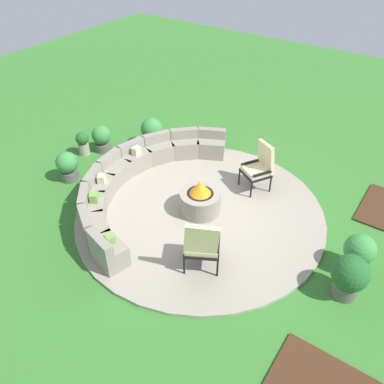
{
  "coord_description": "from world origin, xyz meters",
  "views": [
    {
      "loc": [
        -5.16,
        -3.37,
        5.32
      ],
      "look_at": [
        0.0,
        0.2,
        0.45
      ],
      "focal_mm": 36.44,
      "sensor_mm": 36.0,
      "label": 1
    }
  ],
  "objects_px": {
    "curved_stone_bench": "(137,179)",
    "potted_plant_4": "(102,138)",
    "potted_plant_1": "(83,143)",
    "fire_pit": "(200,200)",
    "potted_plant_0": "(349,276)",
    "lounge_chair_front_left": "(202,244)",
    "lounge_chair_front_right": "(260,166)",
    "potted_plant_3": "(68,165)",
    "potted_plant_5": "(359,252)",
    "potted_plant_2": "(152,131)"
  },
  "relations": [
    {
      "from": "potted_plant_0",
      "to": "potted_plant_1",
      "type": "distance_m",
      "value": 6.82
    },
    {
      "from": "potted_plant_4",
      "to": "lounge_chair_front_right",
      "type": "bearing_deg",
      "value": -79.4
    },
    {
      "from": "lounge_chair_front_right",
      "to": "potted_plant_5",
      "type": "relative_size",
      "value": 1.46
    },
    {
      "from": "potted_plant_3",
      "to": "lounge_chair_front_right",
      "type": "bearing_deg",
      "value": -60.51
    },
    {
      "from": "lounge_chair_front_left",
      "to": "potted_plant_2",
      "type": "bearing_deg",
      "value": 111.12
    },
    {
      "from": "potted_plant_0",
      "to": "potted_plant_1",
      "type": "xyz_separation_m",
      "value": [
        0.61,
        6.79,
        -0.13
      ]
    },
    {
      "from": "curved_stone_bench",
      "to": "potted_plant_0",
      "type": "distance_m",
      "value": 4.66
    },
    {
      "from": "potted_plant_0",
      "to": "potted_plant_1",
      "type": "bearing_deg",
      "value": 84.89
    },
    {
      "from": "potted_plant_1",
      "to": "potted_plant_5",
      "type": "xyz_separation_m",
      "value": [
        0.04,
        -6.77,
        0.09
      ]
    },
    {
      "from": "fire_pit",
      "to": "potted_plant_4",
      "type": "relative_size",
      "value": 1.23
    },
    {
      "from": "curved_stone_bench",
      "to": "potted_plant_3",
      "type": "relative_size",
      "value": 6.55
    },
    {
      "from": "curved_stone_bench",
      "to": "potted_plant_2",
      "type": "xyz_separation_m",
      "value": [
        1.71,
        0.97,
        0.09
      ]
    },
    {
      "from": "potted_plant_0",
      "to": "potted_plant_4",
      "type": "height_order",
      "value": "potted_plant_0"
    },
    {
      "from": "fire_pit",
      "to": "curved_stone_bench",
      "type": "height_order",
      "value": "fire_pit"
    },
    {
      "from": "lounge_chair_front_right",
      "to": "potted_plant_5",
      "type": "distance_m",
      "value": 2.73
    },
    {
      "from": "potted_plant_3",
      "to": "fire_pit",
      "type": "bearing_deg",
      "value": -77.03
    },
    {
      "from": "potted_plant_3",
      "to": "potted_plant_4",
      "type": "height_order",
      "value": "potted_plant_3"
    },
    {
      "from": "curved_stone_bench",
      "to": "potted_plant_4",
      "type": "relative_size",
      "value": 6.83
    },
    {
      "from": "potted_plant_1",
      "to": "potted_plant_5",
      "type": "relative_size",
      "value": 0.8
    },
    {
      "from": "lounge_chair_front_right",
      "to": "potted_plant_5",
      "type": "bearing_deg",
      "value": -173.44
    },
    {
      "from": "lounge_chair_front_left",
      "to": "lounge_chair_front_right",
      "type": "bearing_deg",
      "value": 66.36
    },
    {
      "from": "potted_plant_1",
      "to": "fire_pit",
      "type": "bearing_deg",
      "value": -93.67
    },
    {
      "from": "curved_stone_bench",
      "to": "lounge_chair_front_right",
      "type": "height_order",
      "value": "lounge_chair_front_right"
    },
    {
      "from": "lounge_chair_front_left",
      "to": "potted_plant_4",
      "type": "bearing_deg",
      "value": 126.81
    },
    {
      "from": "curved_stone_bench",
      "to": "lounge_chair_front_left",
      "type": "bearing_deg",
      "value": -114.28
    },
    {
      "from": "potted_plant_4",
      "to": "potted_plant_2",
      "type": "bearing_deg",
      "value": -45.13
    },
    {
      "from": "potted_plant_0",
      "to": "potted_plant_2",
      "type": "xyz_separation_m",
      "value": [
        1.91,
        5.63,
        -0.03
      ]
    },
    {
      "from": "potted_plant_1",
      "to": "potted_plant_2",
      "type": "height_order",
      "value": "potted_plant_2"
    },
    {
      "from": "potted_plant_2",
      "to": "potted_plant_4",
      "type": "distance_m",
      "value": 1.28
    },
    {
      "from": "potted_plant_4",
      "to": "potted_plant_0",
      "type": "bearing_deg",
      "value": -98.81
    },
    {
      "from": "fire_pit",
      "to": "potted_plant_3",
      "type": "relative_size",
      "value": 1.18
    },
    {
      "from": "curved_stone_bench",
      "to": "lounge_chair_front_right",
      "type": "bearing_deg",
      "value": -54.0
    },
    {
      "from": "lounge_chair_front_right",
      "to": "potted_plant_4",
      "type": "xyz_separation_m",
      "value": [
        -0.76,
        4.04,
        -0.27
      ]
    },
    {
      "from": "fire_pit",
      "to": "lounge_chair_front_left",
      "type": "xyz_separation_m",
      "value": [
        -1.26,
        -0.87,
        0.29
      ]
    },
    {
      "from": "curved_stone_bench",
      "to": "potted_plant_0",
      "type": "relative_size",
      "value": 5.62
    },
    {
      "from": "fire_pit",
      "to": "potted_plant_3",
      "type": "xyz_separation_m",
      "value": [
        -0.72,
        3.14,
        0.03
      ]
    },
    {
      "from": "lounge_chair_front_left",
      "to": "potted_plant_1",
      "type": "bearing_deg",
      "value": 132.5
    },
    {
      "from": "curved_stone_bench",
      "to": "potted_plant_4",
      "type": "bearing_deg",
      "value": 66.58
    },
    {
      "from": "potted_plant_4",
      "to": "potted_plant_5",
      "type": "bearing_deg",
      "value": -93.18
    },
    {
      "from": "lounge_chair_front_left",
      "to": "potted_plant_1",
      "type": "distance_m",
      "value": 4.81
    },
    {
      "from": "potted_plant_2",
      "to": "potted_plant_4",
      "type": "relative_size",
      "value": 1.13
    },
    {
      "from": "potted_plant_1",
      "to": "potted_plant_0",
      "type": "bearing_deg",
      "value": -95.11
    },
    {
      "from": "curved_stone_bench",
      "to": "potted_plant_5",
      "type": "relative_size",
      "value": 6.13
    },
    {
      "from": "potted_plant_3",
      "to": "potted_plant_4",
      "type": "xyz_separation_m",
      "value": [
        1.36,
        0.29,
        -0.02
      ]
    },
    {
      "from": "lounge_chair_front_right",
      "to": "potted_plant_4",
      "type": "bearing_deg",
      "value": 41.46
    },
    {
      "from": "potted_plant_0",
      "to": "potted_plant_5",
      "type": "distance_m",
      "value": 0.65
    },
    {
      "from": "lounge_chair_front_left",
      "to": "lounge_chair_front_right",
      "type": "relative_size",
      "value": 1.05
    },
    {
      "from": "potted_plant_3",
      "to": "potted_plant_5",
      "type": "distance_m",
      "value": 6.31
    },
    {
      "from": "lounge_chair_front_right",
      "to": "lounge_chair_front_left",
      "type": "bearing_deg",
      "value": 126.5
    },
    {
      "from": "potted_plant_4",
      "to": "potted_plant_5",
      "type": "relative_size",
      "value": 0.9
    }
  ]
}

